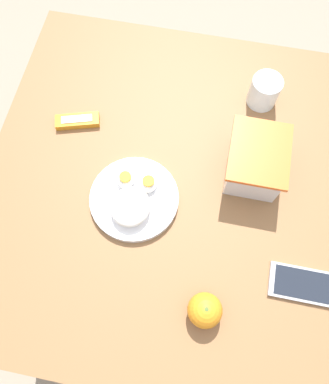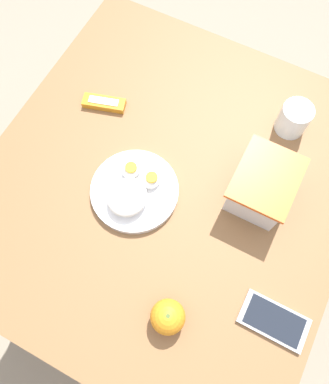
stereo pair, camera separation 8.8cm
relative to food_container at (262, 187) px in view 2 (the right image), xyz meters
name	(u,v)px [view 2 (the right image)]	position (x,y,z in m)	size (l,w,h in m)	color
ground_plane	(166,249)	(0.07, -0.21, -0.82)	(10.00, 10.00, 0.00)	gray
table	(167,196)	(0.07, -0.21, -0.15)	(0.96, 0.89, 0.77)	brown
food_container	(262,187)	(0.00, 0.00, 0.00)	(0.17, 0.14, 0.10)	white
orange_fruit	(168,317)	(0.36, -0.06, -0.01)	(0.07, 0.07, 0.07)	orange
rice_plate	(133,191)	(0.14, -0.27, -0.03)	(0.21, 0.21, 0.06)	white
candy_bar	(104,103)	(-0.05, -0.46, -0.04)	(0.07, 0.12, 0.02)	orange
cell_phone	(274,321)	(0.26, 0.14, -0.04)	(0.08, 0.14, 0.01)	#ADADB2
drinking_glass	(294,119)	(-0.21, 0.00, 0.00)	(0.08, 0.08, 0.08)	silver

